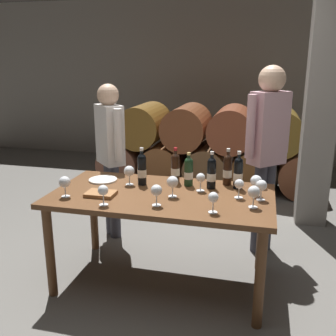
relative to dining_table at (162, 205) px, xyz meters
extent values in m
plane|color=#66635E|center=(0.00, 0.00, -0.67)|extent=(14.00, 14.00, 0.00)
cube|color=gray|center=(0.00, 4.20, 0.73)|extent=(10.00, 0.24, 2.80)
cylinder|color=brown|center=(-1.26, 2.60, -0.37)|extent=(0.60, 0.90, 0.60)
cylinder|color=brown|center=(-0.63, 2.60, -0.37)|extent=(0.60, 0.90, 0.60)
cylinder|color=brown|center=(0.00, 2.60, -0.37)|extent=(0.60, 0.90, 0.60)
cylinder|color=brown|center=(0.63, 2.60, -0.37)|extent=(0.60, 0.90, 0.60)
cylinder|color=brown|center=(1.26, 2.60, -0.37)|extent=(0.60, 0.90, 0.60)
cylinder|color=brown|center=(-0.95, 2.60, 0.18)|extent=(0.60, 0.90, 0.60)
cylinder|color=brown|center=(-0.32, 2.60, 0.18)|extent=(0.60, 0.90, 0.60)
cylinder|color=brown|center=(0.31, 2.60, 0.18)|extent=(0.60, 0.90, 0.60)
cylinder|color=brown|center=(0.95, 2.60, 0.18)|extent=(0.60, 0.90, 0.60)
cube|color=gray|center=(1.30, 1.60, 0.63)|extent=(0.32, 0.32, 2.60)
cube|color=brown|center=(0.00, 0.00, 0.07)|extent=(1.70, 0.90, 0.04)
cylinder|color=brown|center=(-0.77, -0.39, -0.31)|extent=(0.07, 0.07, 0.72)
cylinder|color=brown|center=(0.77, -0.39, -0.31)|extent=(0.07, 0.07, 0.72)
cylinder|color=brown|center=(-0.77, 0.39, -0.31)|extent=(0.07, 0.07, 0.72)
cylinder|color=brown|center=(0.77, 0.39, -0.31)|extent=(0.07, 0.07, 0.72)
cylinder|color=black|center=(0.47, 0.35, 0.20)|extent=(0.07, 0.07, 0.21)
sphere|color=black|center=(0.47, 0.35, 0.31)|extent=(0.07, 0.07, 0.07)
cylinder|color=black|center=(0.47, 0.35, 0.34)|extent=(0.03, 0.03, 0.07)
cylinder|color=silver|center=(0.47, 0.35, 0.38)|extent=(0.03, 0.03, 0.02)
cylinder|color=silver|center=(0.47, 0.35, 0.19)|extent=(0.07, 0.07, 0.06)
cylinder|color=black|center=(0.35, 0.22, 0.20)|extent=(0.07, 0.07, 0.21)
sphere|color=black|center=(0.35, 0.22, 0.31)|extent=(0.07, 0.07, 0.07)
cylinder|color=black|center=(0.35, 0.22, 0.34)|extent=(0.03, 0.03, 0.07)
cylinder|color=silver|center=(0.35, 0.22, 0.38)|extent=(0.03, 0.03, 0.02)
cylinder|color=silver|center=(0.35, 0.22, 0.19)|extent=(0.07, 0.07, 0.06)
cylinder|color=#19381E|center=(0.16, 0.24, 0.19)|extent=(0.07, 0.07, 0.19)
sphere|color=#19381E|center=(0.16, 0.24, 0.29)|extent=(0.07, 0.07, 0.07)
cylinder|color=#19381E|center=(0.16, 0.24, 0.32)|extent=(0.03, 0.03, 0.06)
cylinder|color=tan|center=(0.16, 0.24, 0.36)|extent=(0.03, 0.03, 0.02)
cylinder|color=silver|center=(0.16, 0.24, 0.18)|extent=(0.07, 0.07, 0.06)
cylinder|color=black|center=(-0.21, 0.17, 0.20)|extent=(0.07, 0.07, 0.22)
sphere|color=black|center=(-0.21, 0.17, 0.32)|extent=(0.07, 0.07, 0.07)
cylinder|color=black|center=(-0.21, 0.17, 0.34)|extent=(0.03, 0.03, 0.07)
cylinder|color=silver|center=(-0.21, 0.17, 0.39)|extent=(0.03, 0.03, 0.02)
cylinder|color=silver|center=(-0.21, 0.17, 0.19)|extent=(0.07, 0.07, 0.07)
cylinder|color=black|center=(0.56, 0.27, 0.20)|extent=(0.07, 0.07, 0.21)
sphere|color=black|center=(0.56, 0.27, 0.31)|extent=(0.07, 0.07, 0.07)
cylinder|color=black|center=(0.56, 0.27, 0.34)|extent=(0.03, 0.03, 0.07)
cylinder|color=silver|center=(0.56, 0.27, 0.38)|extent=(0.03, 0.03, 0.02)
cylinder|color=silver|center=(0.56, 0.27, 0.19)|extent=(0.07, 0.07, 0.06)
cylinder|color=black|center=(0.04, 0.30, 0.20)|extent=(0.07, 0.07, 0.21)
sphere|color=black|center=(0.04, 0.30, 0.31)|extent=(0.07, 0.07, 0.07)
cylinder|color=black|center=(0.04, 0.30, 0.33)|extent=(0.03, 0.03, 0.07)
cylinder|color=#B21E23|center=(0.04, 0.30, 0.38)|extent=(0.03, 0.03, 0.02)
cylinder|color=silver|center=(0.04, 0.30, 0.19)|extent=(0.07, 0.07, 0.06)
cylinder|color=white|center=(-0.68, -0.24, 0.09)|extent=(0.06, 0.06, 0.00)
cylinder|color=white|center=(-0.68, -0.24, 0.13)|extent=(0.01, 0.01, 0.07)
sphere|color=white|center=(-0.68, -0.24, 0.21)|extent=(0.09, 0.09, 0.09)
cylinder|color=white|center=(0.28, 0.13, 0.09)|extent=(0.06, 0.06, 0.00)
cylinder|color=white|center=(0.28, 0.13, 0.13)|extent=(0.01, 0.01, 0.07)
sphere|color=white|center=(0.28, 0.13, 0.20)|extent=(0.07, 0.07, 0.07)
cylinder|color=white|center=(-0.31, 0.14, 0.09)|extent=(0.06, 0.06, 0.00)
cylinder|color=white|center=(-0.31, 0.14, 0.13)|extent=(0.01, 0.01, 0.07)
sphere|color=white|center=(-0.31, 0.14, 0.21)|extent=(0.09, 0.09, 0.09)
cylinder|color=white|center=(0.03, -0.25, 0.09)|extent=(0.06, 0.06, 0.00)
cylinder|color=white|center=(0.03, -0.25, 0.13)|extent=(0.01, 0.01, 0.07)
sphere|color=white|center=(0.03, -0.25, 0.21)|extent=(0.08, 0.08, 0.08)
cylinder|color=white|center=(0.69, -0.13, 0.09)|extent=(0.06, 0.06, 0.00)
cylinder|color=white|center=(0.69, -0.13, 0.13)|extent=(0.01, 0.01, 0.07)
sphere|color=white|center=(0.69, -0.13, 0.21)|extent=(0.09, 0.09, 0.09)
cylinder|color=white|center=(0.10, -0.05, 0.09)|extent=(0.06, 0.06, 0.00)
cylinder|color=white|center=(0.10, -0.05, 0.13)|extent=(0.01, 0.01, 0.07)
sphere|color=white|center=(0.10, -0.05, 0.21)|extent=(0.09, 0.09, 0.09)
cylinder|color=white|center=(0.58, 0.04, 0.09)|extent=(0.06, 0.06, 0.00)
cylinder|color=white|center=(0.58, 0.04, 0.13)|extent=(0.01, 0.01, 0.07)
sphere|color=white|center=(0.58, 0.04, 0.20)|extent=(0.07, 0.07, 0.07)
cylinder|color=white|center=(-0.34, -0.34, 0.09)|extent=(0.06, 0.06, 0.00)
cylinder|color=white|center=(-0.34, -0.34, 0.13)|extent=(0.01, 0.01, 0.07)
sphere|color=white|center=(-0.34, -0.34, 0.20)|extent=(0.07, 0.07, 0.07)
cylinder|color=white|center=(0.70, 0.12, 0.09)|extent=(0.06, 0.06, 0.00)
cylinder|color=white|center=(0.70, 0.12, 0.13)|extent=(0.01, 0.01, 0.07)
sphere|color=white|center=(0.70, 0.12, 0.21)|extent=(0.09, 0.09, 0.09)
cylinder|color=white|center=(0.43, -0.29, 0.09)|extent=(0.06, 0.06, 0.00)
cylinder|color=white|center=(0.43, -0.29, 0.13)|extent=(0.01, 0.01, 0.07)
sphere|color=white|center=(0.43, -0.29, 0.20)|extent=(0.07, 0.07, 0.07)
cylinder|color=white|center=(0.74, 0.04, 0.09)|extent=(0.06, 0.06, 0.00)
cylinder|color=white|center=(0.74, 0.04, 0.13)|extent=(0.01, 0.01, 0.07)
sphere|color=white|center=(0.74, 0.04, 0.21)|extent=(0.08, 0.08, 0.08)
cube|color=#936038|center=(-0.44, -0.16, 0.11)|extent=(0.22, 0.16, 0.03)
cylinder|color=white|center=(-0.57, 0.20, 0.10)|extent=(0.24, 0.24, 0.01)
cylinder|color=#383842|center=(0.81, 0.79, -0.24)|extent=(0.11, 0.11, 0.85)
cylinder|color=#383842|center=(0.74, 0.71, -0.24)|extent=(0.11, 0.11, 0.85)
cube|color=#CC9EA8|center=(0.78, 0.75, 0.51)|extent=(0.36, 0.35, 0.64)
cylinder|color=#CC9EA8|center=(0.93, 0.90, 0.54)|extent=(0.08, 0.08, 0.54)
cylinder|color=#CC9EA8|center=(0.62, 0.60, 0.54)|extent=(0.08, 0.08, 0.54)
sphere|color=tan|center=(0.78, 0.75, 0.93)|extent=(0.23, 0.23, 0.23)
cylinder|color=#383842|center=(-0.75, 0.76, -0.28)|extent=(0.11, 0.11, 0.77)
cylinder|color=#383842|center=(-0.68, 0.68, -0.28)|extent=(0.11, 0.11, 0.77)
cube|color=silver|center=(-0.71, 0.72, 0.39)|extent=(0.35, 0.35, 0.58)
cylinder|color=silver|center=(-0.86, 0.87, 0.42)|extent=(0.08, 0.08, 0.49)
cylinder|color=silver|center=(-0.57, 0.57, 0.42)|extent=(0.08, 0.08, 0.49)
sphere|color=tan|center=(-0.71, 0.72, 0.77)|extent=(0.21, 0.21, 0.21)
camera|label=1|loc=(0.72, -2.69, 1.08)|focal=40.83mm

